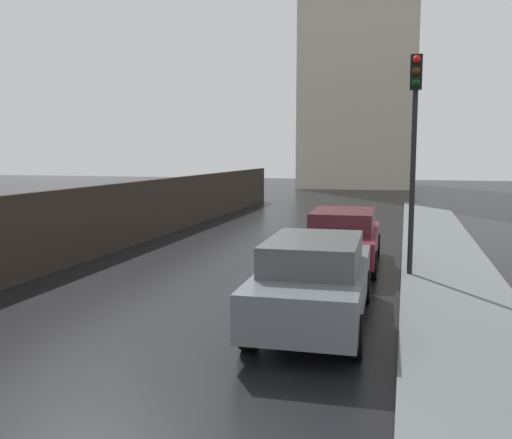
{
  "coord_description": "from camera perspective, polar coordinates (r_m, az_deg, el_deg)",
  "views": [
    {
      "loc": [
        4.03,
        -2.37,
        2.9
      ],
      "look_at": [
        0.97,
        8.98,
        1.49
      ],
      "focal_mm": 38.91,
      "sensor_mm": 36.0,
      "label": 1
    }
  ],
  "objects": [
    {
      "name": "car_maroon_mid_road",
      "position": [
        14.4,
        8.96,
        -1.75
      ],
      "size": [
        1.87,
        4.36,
        1.46
      ],
      "rotation": [
        0.0,
        0.0,
        0.02
      ],
      "color": "maroon",
      "rests_on": "ground"
    },
    {
      "name": "car_grey_near_kerb",
      "position": [
        9.5,
        6.05,
        -6.07
      ],
      "size": [
        1.87,
        4.63,
        1.5
      ],
      "rotation": [
        0.0,
        0.0,
        0.03
      ],
      "color": "slate",
      "rests_on": "ground"
    },
    {
      "name": "distant_tower",
      "position": [
        51.0,
        10.53,
        20.73
      ],
      "size": [
        9.95,
        10.4,
        30.45
      ],
      "color": "beige",
      "rests_on": "ground"
    },
    {
      "name": "traffic_light",
      "position": [
        13.02,
        15.97,
        9.24
      ],
      "size": [
        0.26,
        0.39,
        4.91
      ],
      "color": "black",
      "rests_on": "sidewalk_strip"
    }
  ]
}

